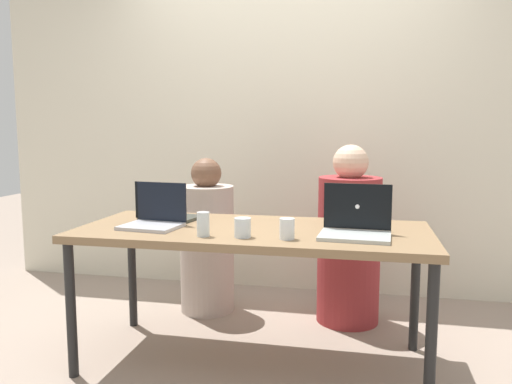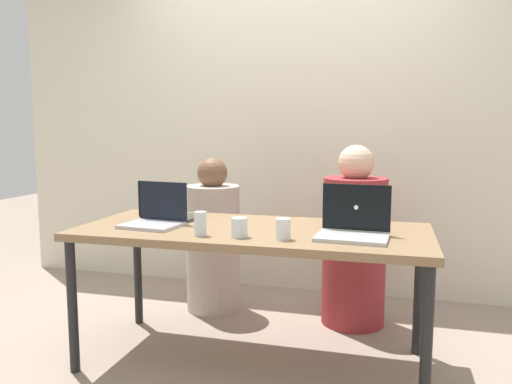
% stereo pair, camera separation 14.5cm
% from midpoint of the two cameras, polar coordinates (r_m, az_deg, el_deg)
% --- Properties ---
extents(ground_plane, '(12.00, 12.00, 0.00)m').
position_cam_midpoint_polar(ground_plane, '(2.84, 1.11, -18.84)').
color(ground_plane, gray).
extents(back_wall, '(4.72, 0.10, 2.38)m').
position_cam_midpoint_polar(back_wall, '(3.87, 6.04, 6.28)').
color(back_wall, beige).
rests_on(back_wall, ground).
extents(desk, '(1.81, 0.78, 0.73)m').
position_cam_midpoint_polar(desk, '(2.61, 1.15, -5.44)').
color(desk, olive).
rests_on(desk, ground).
extents(person_on_left, '(0.45, 0.45, 1.05)m').
position_cam_midpoint_polar(person_on_left, '(3.45, -3.72, -5.84)').
color(person_on_left, '#BFACA1').
rests_on(person_on_left, ground).
extents(person_on_right, '(0.40, 0.40, 1.15)m').
position_cam_midpoint_polar(person_on_right, '(3.27, 12.40, -5.98)').
color(person_on_right, maroon).
rests_on(person_on_right, ground).
extents(laptop_front_left, '(0.32, 0.28, 0.23)m').
position_cam_midpoint_polar(laptop_front_left, '(2.70, -9.88, -2.77)').
color(laptop_front_left, '#B2B3BB').
rests_on(laptop_front_left, desk).
extents(laptop_back_left, '(0.35, 0.28, 0.22)m').
position_cam_midpoint_polar(laptop_back_left, '(2.87, -8.46, -2.18)').
color(laptop_back_left, '#373C35').
rests_on(laptop_back_left, desk).
extents(laptop_front_right, '(0.35, 0.30, 0.24)m').
position_cam_midpoint_polar(laptop_front_right, '(2.43, 12.77, -3.85)').
color(laptop_front_right, '#B3B9B6').
rests_on(laptop_front_right, desk).
extents(water_glass_left, '(0.06, 0.06, 0.12)m').
position_cam_midpoint_polar(water_glass_left, '(2.42, -4.66, -3.82)').
color(water_glass_left, silver).
rests_on(water_glass_left, desk).
extents(water_glass_right, '(0.07, 0.07, 0.10)m').
position_cam_midpoint_polar(water_glass_right, '(2.33, 4.90, -4.42)').
color(water_glass_right, white).
rests_on(water_glass_right, desk).
extents(water_glass_center, '(0.08, 0.08, 0.09)m').
position_cam_midpoint_polar(water_glass_center, '(2.38, -0.27, -4.22)').
color(water_glass_center, silver).
rests_on(water_glass_center, desk).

